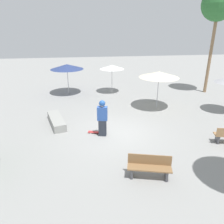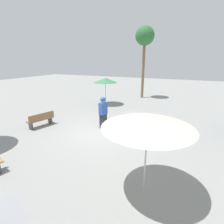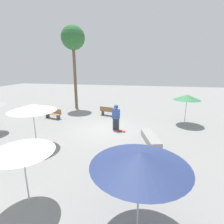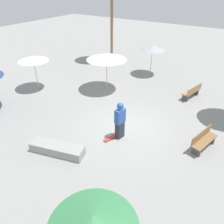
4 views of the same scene
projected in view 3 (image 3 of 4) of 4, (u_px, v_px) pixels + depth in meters
name	position (u px, v px, depth m)	size (l,w,h in m)	color
ground_plane	(107.00, 130.00, 12.78)	(60.00, 60.00, 0.00)	gray
skater_main	(116.00, 116.00, 12.51)	(0.37, 0.54, 1.88)	#282D38
skateboard	(120.00, 131.00, 12.43)	(0.42, 0.82, 0.07)	red
concrete_ledge	(151.00, 139.00, 10.63)	(2.50, 1.26, 0.42)	gray
bench_near	(53.00, 114.00, 15.44)	(0.83, 1.66, 0.85)	#47474C
bench_far	(108.00, 111.00, 16.26)	(0.84, 1.66, 0.85)	#47474C
shade_umbrella_white	(22.00, 147.00, 5.33)	(1.97, 1.97, 2.28)	#B7B7BC
shade_umbrella_cream	(32.00, 108.00, 9.63)	(2.61, 2.61, 2.48)	#B7B7BC
shade_umbrella_navy	(140.00, 159.00, 4.46)	(2.62, 2.62, 2.40)	#B7B7BC
shade_umbrella_green	(187.00, 97.00, 13.53)	(2.07, 2.07, 2.36)	#B7B7BC
palm_tree_right	(73.00, 39.00, 17.60)	(2.39, 2.39, 8.48)	brown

